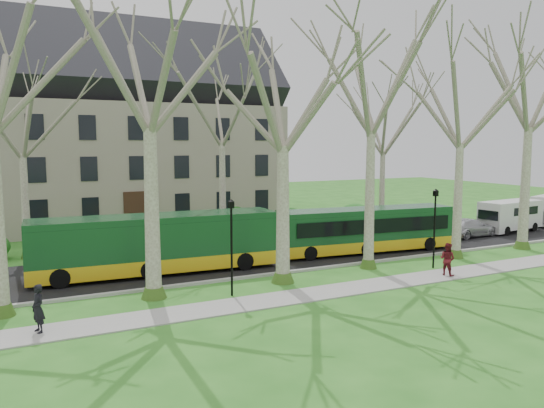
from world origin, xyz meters
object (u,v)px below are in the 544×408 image
at_px(sedan, 470,227).
at_px(pedestrian_b, 447,259).
at_px(bus_lead, 157,243).
at_px(pedestrian_a, 38,309).
at_px(bus_follow, 366,229).
at_px(van_a, 510,216).

bearing_deg(sedan, pedestrian_b, 124.60).
relative_size(bus_lead, pedestrian_a, 7.22).
distance_m(bus_lead, pedestrian_b, 15.15).
bearing_deg(pedestrian_a, pedestrian_b, 68.88).
distance_m(bus_follow, van_a, 14.62).
distance_m(bus_lead, van_a, 27.72).
bearing_deg(van_a, pedestrian_a, -173.06).
bearing_deg(bus_lead, bus_follow, 1.51).
bearing_deg(pedestrian_a, bus_lead, 118.16).
xyz_separation_m(sedan, pedestrian_a, (-29.38, -7.49, 0.21)).
height_order(sedan, pedestrian_b, pedestrian_b).
bearing_deg(bus_follow, bus_lead, -175.89).
distance_m(bus_follow, sedan, 10.22).
relative_size(bus_lead, bus_follow, 1.11).
distance_m(bus_follow, pedestrian_a, 20.30).
xyz_separation_m(bus_follow, pedestrian_b, (0.18, -6.77, -0.58)).
xyz_separation_m(bus_follow, pedestrian_a, (-19.24, -6.43, -0.55)).
bearing_deg(bus_follow, pedestrian_a, -155.63).
xyz_separation_m(bus_lead, sedan, (23.28, 0.65, -0.92)).
distance_m(pedestrian_a, pedestrian_b, 19.43).
bearing_deg(sedan, van_a, -91.42).
relative_size(bus_follow, pedestrian_b, 6.73).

